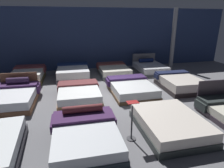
{
  "coord_description": "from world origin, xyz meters",
  "views": [
    {
      "loc": [
        -1.49,
        -6.87,
        2.88
      ],
      "look_at": [
        0.18,
        -0.25,
        0.56
      ],
      "focal_mm": 30.85,
      "sensor_mm": 36.0,
      "label": 1
    }
  ],
  "objects_px": {
    "bed_2": "(170,124)",
    "bed_9": "(73,72)",
    "bed_4": "(15,96)",
    "bed_7": "(179,83)",
    "bed_1": "(86,135)",
    "support_pillar": "(173,39)",
    "bed_11": "(150,68)",
    "price_sign": "(132,125)",
    "bed_5": "(79,93)",
    "bed_6": "(131,88)",
    "bed_8": "(28,75)",
    "bed_10": "(113,70)"
  },
  "relations": [
    {
      "from": "bed_4",
      "to": "bed_7",
      "type": "height_order",
      "value": "bed_4"
    },
    {
      "from": "bed_5",
      "to": "support_pillar",
      "type": "distance_m",
      "value": 7.25
    },
    {
      "from": "bed_9",
      "to": "bed_5",
      "type": "bearing_deg",
      "value": -86.51
    },
    {
      "from": "bed_11",
      "to": "bed_7",
      "type": "bearing_deg",
      "value": -87.95
    },
    {
      "from": "bed_7",
      "to": "bed_8",
      "type": "bearing_deg",
      "value": 158.63
    },
    {
      "from": "price_sign",
      "to": "support_pillar",
      "type": "relative_size",
      "value": 0.29
    },
    {
      "from": "bed_11",
      "to": "price_sign",
      "type": "distance_m",
      "value": 6.78
    },
    {
      "from": "bed_6",
      "to": "bed_8",
      "type": "xyz_separation_m",
      "value": [
        -4.33,
        2.88,
        0.04
      ]
    },
    {
      "from": "bed_6",
      "to": "bed_7",
      "type": "xyz_separation_m",
      "value": [
        2.19,
        -0.01,
        0.04
      ]
    },
    {
      "from": "bed_4",
      "to": "bed_10",
      "type": "bearing_deg",
      "value": 35.05
    },
    {
      "from": "bed_2",
      "to": "price_sign",
      "type": "relative_size",
      "value": 2.08
    },
    {
      "from": "bed_2",
      "to": "bed_5",
      "type": "height_order",
      "value": "bed_5"
    },
    {
      "from": "support_pillar",
      "to": "bed_11",
      "type": "bearing_deg",
      "value": -157.27
    },
    {
      "from": "price_sign",
      "to": "bed_5",
      "type": "bearing_deg",
      "value": 109.08
    },
    {
      "from": "bed_5",
      "to": "bed_6",
      "type": "xyz_separation_m",
      "value": [
        2.11,
        0.0,
        0.02
      ]
    },
    {
      "from": "bed_7",
      "to": "bed_2",
      "type": "bearing_deg",
      "value": -123.9
    },
    {
      "from": "bed_6",
      "to": "bed_11",
      "type": "relative_size",
      "value": 1.01
    },
    {
      "from": "bed_9",
      "to": "bed_4",
      "type": "bearing_deg",
      "value": -126.53
    },
    {
      "from": "bed_8",
      "to": "bed_9",
      "type": "xyz_separation_m",
      "value": [
        2.16,
        -0.05,
        0.01
      ]
    },
    {
      "from": "bed_6",
      "to": "bed_4",
      "type": "bearing_deg",
      "value": 179.62
    },
    {
      "from": "bed_2",
      "to": "bed_9",
      "type": "distance_m",
      "value": 6.15
    },
    {
      "from": "bed_2",
      "to": "bed_5",
      "type": "relative_size",
      "value": 1.04
    },
    {
      "from": "bed_4",
      "to": "bed_5",
      "type": "height_order",
      "value": "bed_4"
    },
    {
      "from": "bed_4",
      "to": "bed_5",
      "type": "distance_m",
      "value": 2.27
    },
    {
      "from": "bed_4",
      "to": "support_pillar",
      "type": "distance_m",
      "value": 9.18
    },
    {
      "from": "bed_2",
      "to": "bed_8",
      "type": "bearing_deg",
      "value": 128.75
    },
    {
      "from": "bed_5",
      "to": "support_pillar",
      "type": "height_order",
      "value": "support_pillar"
    },
    {
      "from": "bed_11",
      "to": "bed_6",
      "type": "bearing_deg",
      "value": -124.76
    },
    {
      "from": "bed_9",
      "to": "support_pillar",
      "type": "xyz_separation_m",
      "value": [
        6.1,
        0.85,
        1.47
      ]
    },
    {
      "from": "bed_6",
      "to": "support_pillar",
      "type": "bearing_deg",
      "value": 43.86
    },
    {
      "from": "bed_2",
      "to": "bed_8",
      "type": "height_order",
      "value": "bed_8"
    },
    {
      "from": "bed_4",
      "to": "support_pillar",
      "type": "height_order",
      "value": "support_pillar"
    },
    {
      "from": "bed_9",
      "to": "bed_8",
      "type": "bearing_deg",
      "value": -179.01
    },
    {
      "from": "bed_5",
      "to": "bed_10",
      "type": "distance_m",
      "value": 3.53
    },
    {
      "from": "bed_4",
      "to": "bed_2",
      "type": "bearing_deg",
      "value": -31.21
    },
    {
      "from": "bed_11",
      "to": "bed_2",
      "type": "bearing_deg",
      "value": -108.3
    },
    {
      "from": "bed_11",
      "to": "bed_4",
      "type": "bearing_deg",
      "value": -154.85
    },
    {
      "from": "bed_10",
      "to": "bed_8",
      "type": "bearing_deg",
      "value": -179.61
    },
    {
      "from": "bed_11",
      "to": "support_pillar",
      "type": "distance_m",
      "value": 2.45
    },
    {
      "from": "bed_7",
      "to": "price_sign",
      "type": "xyz_separation_m",
      "value": [
        -3.26,
        -3.0,
        0.13
      ]
    },
    {
      "from": "bed_1",
      "to": "bed_6",
      "type": "height_order",
      "value": "bed_1"
    },
    {
      "from": "bed_2",
      "to": "bed_5",
      "type": "xyz_separation_m",
      "value": [
        -2.16,
        2.9,
        -0.01
      ]
    },
    {
      "from": "bed_4",
      "to": "price_sign",
      "type": "bearing_deg",
      "value": -40.29
    },
    {
      "from": "bed_1",
      "to": "support_pillar",
      "type": "distance_m",
      "value": 9.16
    },
    {
      "from": "bed_1",
      "to": "support_pillar",
      "type": "height_order",
      "value": "support_pillar"
    },
    {
      "from": "bed_2",
      "to": "bed_9",
      "type": "height_order",
      "value": "bed_9"
    },
    {
      "from": "bed_9",
      "to": "bed_11",
      "type": "height_order",
      "value": "bed_11"
    },
    {
      "from": "bed_8",
      "to": "bed_11",
      "type": "distance_m",
      "value": 6.49
    },
    {
      "from": "bed_2",
      "to": "bed_4",
      "type": "height_order",
      "value": "bed_4"
    },
    {
      "from": "bed_8",
      "to": "bed_6",
      "type": "bearing_deg",
      "value": -31.59
    }
  ]
}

